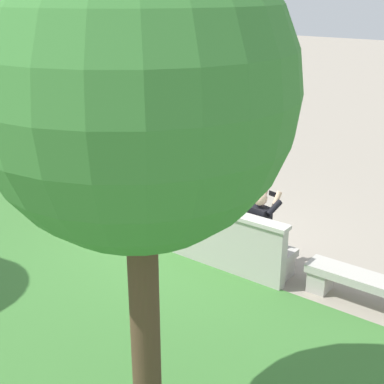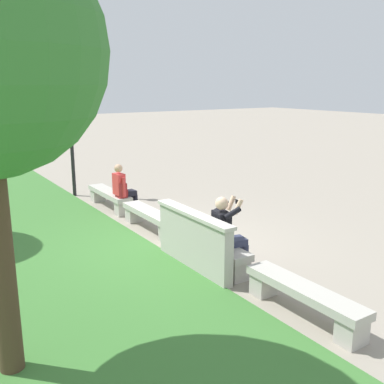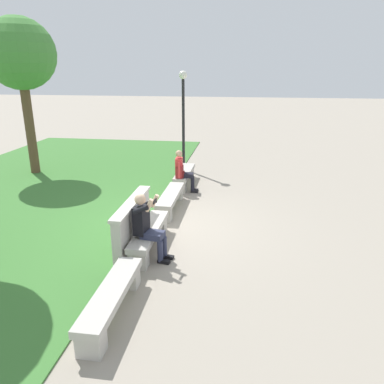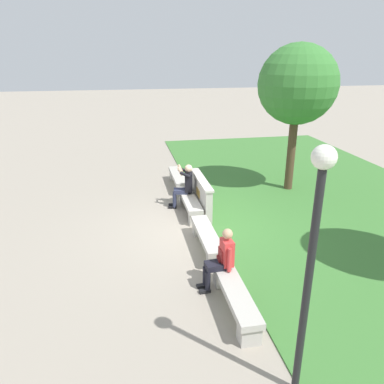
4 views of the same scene
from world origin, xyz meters
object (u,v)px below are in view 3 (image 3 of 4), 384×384
Objects in this scene: bench_mid at (171,199)px; person_photographer at (147,223)px; bench_near at (149,235)px; lamp_post at (183,106)px; person_distant at (183,170)px; bench_far at (184,175)px; tree_left_background at (20,55)px; bench_main at (112,298)px; backpack at (180,172)px.

person_photographer is (-2.65, -0.08, 0.44)m from bench_mid.
person_photographer reaches higher than bench_near.
person_distant is at bearing -171.14° from lamp_post.
tree_left_background reaches higher than bench_far.
bench_main is 0.57× the size of lamp_post.
bench_main is at bearing 180.00° from bench_mid.
backpack is (4.10, 0.08, -0.11)m from person_photographer.
tree_left_background is 5.49m from lamp_post.
bench_far is 1.56× the size of person_distant.
bench_near is 0.57× the size of lamp_post.
bench_near is at bearing -132.94° from tree_left_background.
lamp_post is (6.26, 0.32, 1.99)m from bench_near.
lamp_post reaches higher than bench_mid.
lamp_post is (4.03, 0.32, 1.99)m from bench_mid.
bench_near is 1.49× the size of person_photographer.
bench_near is at bearing -177.03° from lamp_post.
backpack is at bearing 0.08° from bench_main.
bench_main is 6.00m from person_distant.
bench_mid is 4.58× the size of backpack.
person_distant is (1.52, -0.07, 0.37)m from bench_mid.
tree_left_background reaches higher than bench_main.
backpack is (1.45, 0.01, 0.33)m from bench_mid.
lamp_post is (6.68, 0.40, 1.55)m from person_photographer.
person_photographer reaches higher than person_distant.
tree_left_background reaches higher than backpack.
bench_near is 6.58m from lamp_post.
tree_left_background reaches higher than bench_mid.
bench_near is 1.00× the size of bench_far.
bench_far is (6.70, 0.00, 0.00)m from bench_main.
bench_far is at bearing 0.89° from person_photographer.
bench_mid is at bearing -117.43° from tree_left_background.
bench_near is 3.77m from person_distant.
bench_far is at bearing 0.00° from bench_main.
lamp_post reaches higher than bench_main.
bench_far is 4.58× the size of backpack.
bench_mid is at bearing 180.00° from bench_far.
person_photographer is (1.82, -0.08, 0.44)m from bench_main.
bench_far is (4.47, 0.00, 0.00)m from bench_near.
bench_main is 9.78m from tree_left_background.
person_photographer is 3.08× the size of backpack.
person_distant reaches higher than bench_main.
bench_far is 0.81m from person_distant.
bench_main is 1.87m from person_photographer.
backpack is 0.12× the size of lamp_post.
bench_near is at bearing 178.99° from person_distant.
person_photographer is (-4.89, -0.08, 0.44)m from bench_far.
person_photographer is (-0.42, -0.08, 0.44)m from bench_near.
person_distant is at bearing -2.50° from bench_mid.
person_distant is 6.51m from tree_left_background.
bench_far is (2.23, 0.00, 0.00)m from bench_mid.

